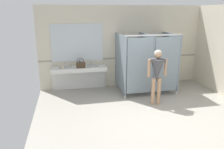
{
  "coord_description": "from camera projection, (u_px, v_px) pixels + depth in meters",
  "views": [
    {
      "loc": [
        -2.21,
        -4.9,
        2.69
      ],
      "look_at": [
        -1.08,
        0.31,
        1.15
      ],
      "focal_mm": 34.86,
      "sensor_mm": 36.0,
      "label": 1
    }
  ],
  "objects": [
    {
      "name": "paper_cup",
      "position": [
        63.0,
        67.0,
        7.3
      ],
      "size": [
        0.07,
        0.07,
        0.09
      ],
      "primitive_type": "cylinder",
      "color": "beige",
      "rests_on": "vanity_counter"
    },
    {
      "name": "bathroom_stalls",
      "position": [
        148.0,
        62.0,
        7.34
      ],
      "size": [
        1.87,
        1.4,
        2.03
      ],
      "color": "gray",
      "rests_on": "ground_plane"
    },
    {
      "name": "person_standing",
      "position": [
        157.0,
        70.0,
        6.32
      ],
      "size": [
        0.58,
        0.42,
        1.66
      ],
      "color": "tan",
      "rests_on": "ground_plane"
    },
    {
      "name": "ground_plane",
      "position": [
        154.0,
        118.0,
        5.8
      ],
      "size": [
        6.3,
        6.13,
        0.1
      ],
      "primitive_type": "cube",
      "color": "#9E998E"
    },
    {
      "name": "floor_drain_cover",
      "position": [
        149.0,
        108.0,
        6.29
      ],
      "size": [
        0.14,
        0.14,
        0.01
      ],
      "primitive_type": "cylinder",
      "color": "#B7BABF",
      "rests_on": "ground_plane"
    },
    {
      "name": "handbag",
      "position": [
        81.0,
        65.0,
        7.36
      ],
      "size": [
        0.3,
        0.15,
        0.34
      ],
      "color": "#3F2D1E",
      "rests_on": "vanity_counter"
    },
    {
      "name": "vanity_counter",
      "position": [
        79.0,
        73.0,
        7.66
      ],
      "size": [
        1.9,
        0.54,
        0.98
      ],
      "color": "silver",
      "rests_on": "ground_plane"
    },
    {
      "name": "mirror_panel",
      "position": [
        77.0,
        43.0,
        7.55
      ],
      "size": [
        1.8,
        0.02,
        1.29
      ],
      "primitive_type": "cube",
      "color": "silver",
      "rests_on": "wall_back"
    },
    {
      "name": "wall_back",
      "position": [
        126.0,
        46.0,
        8.04
      ],
      "size": [
        6.3,
        0.12,
        2.93
      ],
      "primitive_type": "cube",
      "color": "beige",
      "rests_on": "ground_plane"
    },
    {
      "name": "soap_dispenser",
      "position": [
        80.0,
        63.0,
        7.65
      ],
      "size": [
        0.07,
        0.07,
        0.2
      ],
      "color": "teal",
      "rests_on": "vanity_counter"
    },
    {
      "name": "wall_back_tile_band",
      "position": [
        126.0,
        58.0,
        8.09
      ],
      "size": [
        6.3,
        0.01,
        0.06
      ],
      "primitive_type": "cube",
      "color": "#9E937F",
      "rests_on": "wall_back"
    }
  ]
}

